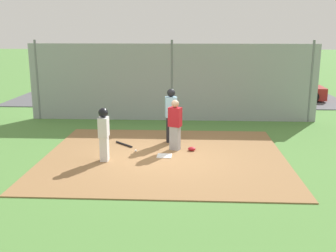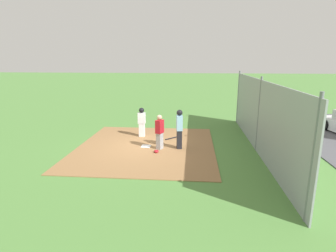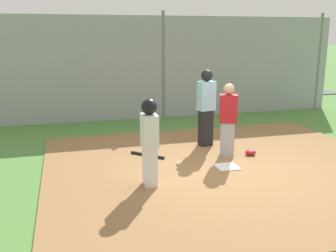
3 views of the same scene
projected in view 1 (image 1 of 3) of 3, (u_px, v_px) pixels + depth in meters
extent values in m
plane|color=#51843D|center=(164.00, 157.00, 12.10)|extent=(140.00, 140.00, 0.00)
cube|color=olive|center=(164.00, 157.00, 12.10)|extent=(7.20, 6.40, 0.03)
cube|color=white|center=(164.00, 156.00, 12.10)|extent=(0.45, 0.45, 0.02)
cube|color=#9E9EA3|center=(175.00, 138.00, 12.67)|extent=(0.36, 0.32, 0.76)
cube|color=#B21923|center=(175.00, 117.00, 12.51)|extent=(0.45, 0.39, 0.60)
sphere|color=tan|center=(175.00, 104.00, 12.41)|extent=(0.24, 0.24, 0.24)
cube|color=black|center=(171.00, 130.00, 13.53)|extent=(0.33, 0.27, 0.87)
cube|color=#8CC1E0|center=(171.00, 107.00, 13.35)|extent=(0.42, 0.32, 0.69)
sphere|color=black|center=(171.00, 93.00, 13.24)|extent=(0.27, 0.27, 0.27)
cube|color=silver|center=(104.00, 149.00, 11.61)|extent=(0.22, 0.30, 0.72)
cube|color=silver|center=(104.00, 127.00, 11.46)|extent=(0.26, 0.38, 0.57)
sphere|color=tan|center=(103.00, 113.00, 11.37)|extent=(0.22, 0.22, 0.22)
sphere|color=black|center=(103.00, 113.00, 11.36)|extent=(0.27, 0.27, 0.27)
cylinder|color=black|center=(124.00, 144.00, 13.24)|extent=(0.65, 0.64, 0.06)
ellipsoid|color=#B21923|center=(192.00, 149.00, 12.63)|extent=(0.24, 0.20, 0.12)
sphere|color=white|center=(136.00, 151.00, 12.51)|extent=(0.07, 0.07, 0.07)
cube|color=#93999E|center=(172.00, 83.00, 16.70)|extent=(12.00, 0.05, 3.20)
cylinder|color=slate|center=(311.00, 82.00, 16.39)|extent=(0.10, 0.10, 3.35)
cylinder|color=slate|center=(172.00, 81.00, 16.68)|extent=(0.10, 0.10, 3.35)
cylinder|color=slate|center=(38.00, 80.00, 16.98)|extent=(0.10, 0.10, 3.35)
cube|color=#515156|center=(176.00, 99.00, 22.07)|extent=(18.00, 5.20, 0.04)
cube|color=maroon|center=(283.00, 92.00, 21.84)|extent=(4.29, 1.94, 0.64)
cube|color=maroon|center=(287.00, 81.00, 21.68)|extent=(2.40, 1.70, 0.56)
cylinder|color=black|center=(260.00, 96.00, 21.19)|extent=(0.61, 0.21, 0.60)
cylinder|color=black|center=(256.00, 91.00, 22.83)|extent=(0.61, 0.21, 0.60)
cylinder|color=black|center=(313.00, 97.00, 20.89)|extent=(0.61, 0.21, 0.60)
cylinder|color=black|center=(306.00, 92.00, 22.53)|extent=(0.61, 0.21, 0.60)
cube|color=silver|center=(127.00, 90.00, 22.79)|extent=(4.42, 2.35, 0.64)
cube|color=silver|center=(130.00, 79.00, 22.66)|extent=(2.53, 1.91, 0.56)
cylinder|color=black|center=(102.00, 94.00, 21.85)|extent=(0.62, 0.27, 0.60)
cylinder|color=black|center=(104.00, 90.00, 23.49)|extent=(0.62, 0.27, 0.60)
cylinder|color=black|center=(152.00, 93.00, 22.13)|extent=(0.62, 0.27, 0.60)
cylinder|color=black|center=(150.00, 89.00, 23.78)|extent=(0.62, 0.27, 0.60)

